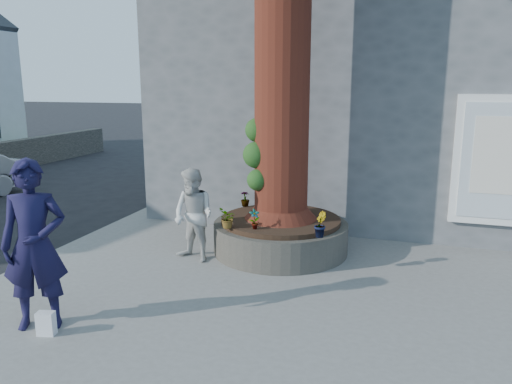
% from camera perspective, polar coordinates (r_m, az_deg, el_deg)
% --- Properties ---
extents(ground, '(120.00, 120.00, 0.00)m').
position_cam_1_polar(ground, '(7.29, -7.61, -11.91)').
color(ground, black).
rests_on(ground, ground).
extents(pavement, '(9.00, 8.00, 0.12)m').
position_cam_1_polar(pavement, '(7.71, 5.96, -10.01)').
color(pavement, slate).
rests_on(pavement, ground).
extents(yellow_line, '(0.10, 30.00, 0.01)m').
position_cam_1_polar(yellow_line, '(9.65, -21.72, -6.54)').
color(yellow_line, yellow).
rests_on(yellow_line, ground).
extents(stone_shop, '(10.30, 8.30, 6.30)m').
position_cam_1_polar(stone_shop, '(13.19, 16.33, 12.66)').
color(stone_shop, '#55585B').
rests_on(stone_shop, ground).
extents(planter, '(2.30, 2.30, 0.60)m').
position_cam_1_polar(planter, '(8.65, 2.81, -4.94)').
color(planter, black).
rests_on(planter, pavement).
extents(man, '(0.88, 0.77, 2.03)m').
position_cam_1_polar(man, '(6.39, -24.00, -5.58)').
color(man, black).
rests_on(man, pavement).
extents(woman, '(0.88, 0.78, 1.53)m').
position_cam_1_polar(woman, '(8.16, -7.14, -2.65)').
color(woman, beige).
rests_on(woman, pavement).
extents(shopping_bag, '(0.22, 0.16, 0.28)m').
position_cam_1_polar(shopping_bag, '(6.45, -22.87, -13.68)').
color(shopping_bag, white).
rests_on(shopping_bag, pavement).
extents(plant_a, '(0.20, 0.19, 0.32)m').
position_cam_1_polar(plant_a, '(7.87, -0.17, -3.13)').
color(plant_a, gray).
rests_on(plant_a, planter).
extents(plant_b, '(0.24, 0.25, 0.38)m').
position_cam_1_polar(plant_b, '(7.54, 7.31, -3.69)').
color(plant_b, gray).
rests_on(plant_b, planter).
extents(plant_c, '(0.20, 0.20, 0.29)m').
position_cam_1_polar(plant_c, '(9.33, -1.25, -0.76)').
color(plant_c, gray).
rests_on(plant_c, planter).
extents(plant_d, '(0.31, 0.34, 0.33)m').
position_cam_1_polar(plant_d, '(7.94, -3.28, -3.02)').
color(plant_d, gray).
rests_on(plant_d, planter).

